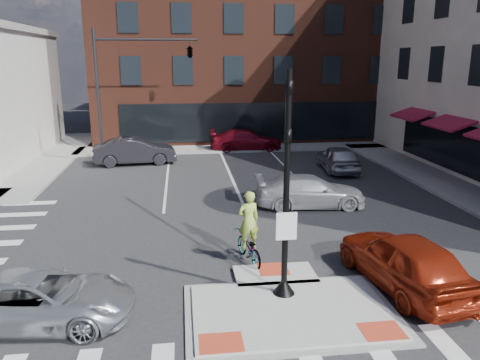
{
  "coord_description": "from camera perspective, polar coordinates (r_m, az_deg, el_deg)",
  "views": [
    {
      "loc": [
        -2.64,
        -10.95,
        6.34
      ],
      "look_at": [
        -0.56,
        5.55,
        2.0
      ],
      "focal_mm": 35.0,
      "sensor_mm": 36.0,
      "label": 1
    }
  ],
  "objects": [
    {
      "name": "ground",
      "position": [
        12.93,
        5.73,
        -14.83
      ],
      "size": [
        120.0,
        120.0,
        0.0
      ],
      "primitive_type": "plane",
      "color": "#28282B",
      "rests_on": "ground"
    },
    {
      "name": "refuge_island",
      "position": [
        12.69,
        6.0,
        -15.19
      ],
      "size": [
        5.4,
        4.65,
        0.13
      ],
      "color": "gray",
      "rests_on": "ground"
    },
    {
      "name": "sidewalk_e",
      "position": [
        25.67,
        24.67,
        -0.87
      ],
      "size": [
        3.0,
        24.0,
        0.15
      ],
      "primitive_type": "cube",
      "color": "gray",
      "rests_on": "ground"
    },
    {
      "name": "sidewalk_n",
      "position": [
        34.01,
        2.49,
        4.0
      ],
      "size": [
        26.0,
        3.0,
        0.15
      ],
      "primitive_type": "cube",
      "color": "gray",
      "rests_on": "ground"
    },
    {
      "name": "building_n",
      "position": [
        43.34,
        0.31,
        16.56
      ],
      "size": [
        24.4,
        18.4,
        15.5
      ],
      "color": "#502419",
      "rests_on": "ground"
    },
    {
      "name": "building_far_left",
      "position": [
        62.98,
        -8.65,
        13.25
      ],
      "size": [
        10.0,
        12.0,
        10.0
      ],
      "primitive_type": "cube",
      "color": "slate",
      "rests_on": "ground"
    },
    {
      "name": "building_far_right",
      "position": [
        65.99,
        3.07,
        14.32
      ],
      "size": [
        12.0,
        12.0,
        12.0
      ],
      "primitive_type": "cube",
      "color": "brown",
      "rests_on": "ground"
    },
    {
      "name": "signal_pole",
      "position": [
        12.31,
        5.6,
        -4.33
      ],
      "size": [
        0.6,
        0.6,
        5.98
      ],
      "color": "black",
      "rests_on": "refuge_island"
    },
    {
      "name": "mast_arm_signal",
      "position": [
        28.97,
        -9.12,
        14.19
      ],
      "size": [
        6.1,
        2.24,
        8.0
      ],
      "color": "black",
      "rests_on": "ground"
    },
    {
      "name": "silver_suv",
      "position": [
        12.78,
        -23.22,
        -13.16
      ],
      "size": [
        4.78,
        2.53,
        1.28
      ],
      "primitive_type": "imported",
      "rotation": [
        0.0,
        0.0,
        1.48
      ],
      "color": "#BABEC2",
      "rests_on": "ground"
    },
    {
      "name": "red_sedan",
      "position": [
        14.16,
        19.43,
        -9.23
      ],
      "size": [
        2.65,
        5.03,
        1.63
      ],
      "primitive_type": "imported",
      "rotation": [
        0.0,
        0.0,
        3.3
      ],
      "color": "maroon",
      "rests_on": "ground"
    },
    {
      "name": "white_pickup",
      "position": [
        20.69,
        8.57,
        -1.38
      ],
      "size": [
        4.89,
        2.22,
        1.39
      ],
      "primitive_type": "imported",
      "rotation": [
        0.0,
        0.0,
        1.51
      ],
      "color": "silver",
      "rests_on": "ground"
    },
    {
      "name": "bg_car_dark",
      "position": [
        29.47,
        -12.68,
        3.47
      ],
      "size": [
        5.12,
        2.24,
        1.64
      ],
      "primitive_type": "imported",
      "rotation": [
        0.0,
        0.0,
        1.68
      ],
      "color": "#242328",
      "rests_on": "ground"
    },
    {
      "name": "bg_car_silver",
      "position": [
        27.66,
        11.86,
        2.64
      ],
      "size": [
        2.05,
        4.48,
        1.49
      ],
      "primitive_type": "imported",
      "rotation": [
        0.0,
        0.0,
        3.08
      ],
      "color": "#AEB0B6",
      "rests_on": "ground"
    },
    {
      "name": "bg_car_red",
      "position": [
        33.18,
        0.73,
        4.89
      ],
      "size": [
        5.05,
        2.11,
        1.46
      ],
      "primitive_type": "imported",
      "rotation": [
        0.0,
        0.0,
        1.56
      ],
      "color": "maroon",
      "rests_on": "ground"
    },
    {
      "name": "cyclist",
      "position": [
        14.97,
        1.05,
        -7.14
      ],
      "size": [
        1.08,
        2.0,
        2.36
      ],
      "rotation": [
        0.0,
        0.0,
        3.38
      ],
      "color": "#3F3F44",
      "rests_on": "ground"
    }
  ]
}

